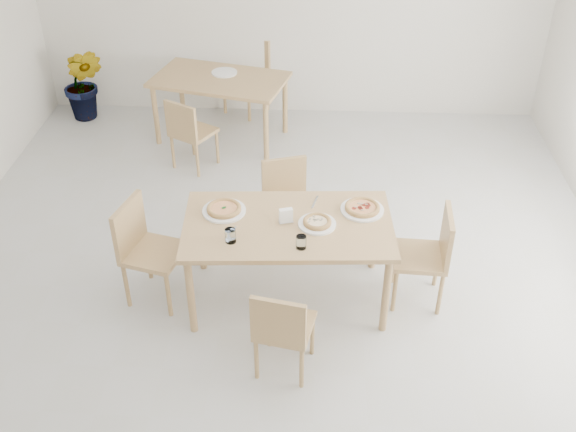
{
  "coord_description": "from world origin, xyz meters",
  "views": [
    {
      "loc": [
        0.35,
        -4.27,
        3.78
      ],
      "look_at": [
        0.14,
        -0.03,
        0.82
      ],
      "focal_mm": 42.0,
      "sensor_mm": 36.0,
      "label": 1
    }
  ],
  "objects_px": {
    "main_table": "(288,231)",
    "chair_back_n": "(250,70)",
    "chair_east": "(430,251)",
    "chair_south": "(282,327)",
    "tumbler_b": "(301,242)",
    "chair_back_s": "(189,130)",
    "pizza_margherita": "(224,208)",
    "pizza_pepperoni": "(362,207)",
    "chair_west": "(144,245)",
    "plate_margherita": "(224,211)",
    "plate_empty": "(224,73)",
    "second_table": "(220,85)",
    "potted_plant": "(84,84)",
    "napkin_holder": "(286,216)",
    "chair_north": "(287,198)",
    "tumbler_a": "(230,236)",
    "pizza_mushroom": "(317,222)",
    "plate_mushroom": "(317,224)",
    "plate_pepperoni": "(362,210)"
  },
  "relations": [
    {
      "from": "chair_east",
      "to": "chair_back_s",
      "type": "relative_size",
      "value": 1.06
    },
    {
      "from": "main_table",
      "to": "second_table",
      "type": "bearing_deg",
      "value": 104.89
    },
    {
      "from": "pizza_margherita",
      "to": "chair_north",
      "type": "bearing_deg",
      "value": 54.18
    },
    {
      "from": "chair_north",
      "to": "chair_back_n",
      "type": "height_order",
      "value": "chair_back_n"
    },
    {
      "from": "plate_mushroom",
      "to": "pizza_mushroom",
      "type": "xyz_separation_m",
      "value": [
        0.0,
        0.0,
        0.02
      ]
    },
    {
      "from": "chair_east",
      "to": "plate_mushroom",
      "type": "bearing_deg",
      "value": -83.82
    },
    {
      "from": "main_table",
      "to": "tumbler_a",
      "type": "distance_m",
      "value": 0.5
    },
    {
      "from": "tumbler_b",
      "to": "plate_empty",
      "type": "relative_size",
      "value": 0.35
    },
    {
      "from": "second_table",
      "to": "plate_empty",
      "type": "height_order",
      "value": "plate_empty"
    },
    {
      "from": "plate_empty",
      "to": "tumbler_b",
      "type": "bearing_deg",
      "value": -72.96
    },
    {
      "from": "main_table",
      "to": "pizza_margherita",
      "type": "xyz_separation_m",
      "value": [
        -0.51,
        0.13,
        0.11
      ]
    },
    {
      "from": "napkin_holder",
      "to": "potted_plant",
      "type": "distance_m",
      "value": 4.12
    },
    {
      "from": "chair_back_n",
      "to": "potted_plant",
      "type": "xyz_separation_m",
      "value": [
        -1.97,
        -0.35,
        -0.07
      ]
    },
    {
      "from": "chair_east",
      "to": "plate_margherita",
      "type": "bearing_deg",
      "value": -90.15
    },
    {
      "from": "plate_mushroom",
      "to": "tumbler_b",
      "type": "height_order",
      "value": "tumbler_b"
    },
    {
      "from": "chair_south",
      "to": "napkin_holder",
      "type": "relative_size",
      "value": 6.15
    },
    {
      "from": "chair_west",
      "to": "potted_plant",
      "type": "bearing_deg",
      "value": 39.79
    },
    {
      "from": "chair_east",
      "to": "napkin_holder",
      "type": "distance_m",
      "value": 1.19
    },
    {
      "from": "plate_pepperoni",
      "to": "pizza_margherita",
      "type": "distance_m",
      "value": 1.1
    },
    {
      "from": "chair_south",
      "to": "tumbler_a",
      "type": "relative_size",
      "value": 7.28
    },
    {
      "from": "second_table",
      "to": "plate_pepperoni",
      "type": "bearing_deg",
      "value": -45.47
    },
    {
      "from": "chair_back_n",
      "to": "potted_plant",
      "type": "distance_m",
      "value": 2.0
    },
    {
      "from": "plate_mushroom",
      "to": "plate_empty",
      "type": "distance_m",
      "value": 3.09
    },
    {
      "from": "plate_mushroom",
      "to": "pizza_pepperoni",
      "type": "xyz_separation_m",
      "value": [
        0.35,
        0.21,
        0.02
      ]
    },
    {
      "from": "plate_mushroom",
      "to": "chair_back_s",
      "type": "height_order",
      "value": "chair_back_s"
    },
    {
      "from": "plate_mushroom",
      "to": "pizza_pepperoni",
      "type": "relative_size",
      "value": 0.85
    },
    {
      "from": "plate_pepperoni",
      "to": "potted_plant",
      "type": "bearing_deg",
      "value": 137.07
    },
    {
      "from": "chair_west",
      "to": "plate_margherita",
      "type": "relative_size",
      "value": 2.55
    },
    {
      "from": "chair_east",
      "to": "chair_south",
      "type": "bearing_deg",
      "value": -49.07
    },
    {
      "from": "main_table",
      "to": "chair_back_n",
      "type": "bearing_deg",
      "value": 97.11
    },
    {
      "from": "plate_mushroom",
      "to": "chair_west",
      "type": "bearing_deg",
      "value": -179.51
    },
    {
      "from": "chair_east",
      "to": "pizza_pepperoni",
      "type": "distance_m",
      "value": 0.64
    },
    {
      "from": "chair_back_s",
      "to": "main_table",
      "type": "bearing_deg",
      "value": 149.39
    },
    {
      "from": "tumbler_a",
      "to": "potted_plant",
      "type": "height_order",
      "value": "potted_plant"
    },
    {
      "from": "tumbler_b",
      "to": "plate_mushroom",
      "type": "bearing_deg",
      "value": 68.77
    },
    {
      "from": "main_table",
      "to": "potted_plant",
      "type": "distance_m",
      "value": 4.13
    },
    {
      "from": "chair_west",
      "to": "plate_mushroom",
      "type": "height_order",
      "value": "chair_west"
    },
    {
      "from": "tumbler_b",
      "to": "chair_back_s",
      "type": "height_order",
      "value": "tumbler_b"
    },
    {
      "from": "tumbler_b",
      "to": "chair_back_s",
      "type": "relative_size",
      "value": 0.13
    },
    {
      "from": "chair_north",
      "to": "second_table",
      "type": "height_order",
      "value": "chair_north"
    },
    {
      "from": "chair_north",
      "to": "chair_west",
      "type": "bearing_deg",
      "value": -161.15
    },
    {
      "from": "chair_south",
      "to": "main_table",
      "type": "bearing_deg",
      "value": -78.14
    },
    {
      "from": "pizza_margherita",
      "to": "pizza_pepperoni",
      "type": "xyz_separation_m",
      "value": [
        1.1,
        0.07,
        0.0
      ]
    },
    {
      "from": "tumbler_b",
      "to": "chair_back_n",
      "type": "height_order",
      "value": "chair_back_n"
    },
    {
      "from": "plate_pepperoni",
      "to": "pizza_mushroom",
      "type": "height_order",
      "value": "pizza_mushroom"
    },
    {
      "from": "main_table",
      "to": "plate_margherita",
      "type": "xyz_separation_m",
      "value": [
        -0.51,
        0.13,
        0.08
      ]
    },
    {
      "from": "main_table",
      "to": "chair_east",
      "type": "relative_size",
      "value": 1.97
    },
    {
      "from": "chair_south",
      "to": "chair_north",
      "type": "xyz_separation_m",
      "value": [
        -0.05,
        1.62,
        0.02
      ]
    },
    {
      "from": "chair_east",
      "to": "pizza_mushroom",
      "type": "bearing_deg",
      "value": -83.82
    },
    {
      "from": "chair_south",
      "to": "plate_mushroom",
      "type": "relative_size",
      "value": 2.67
    }
  ]
}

